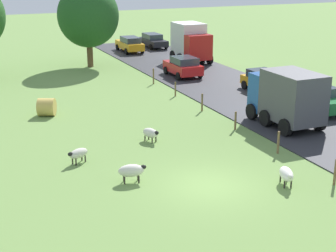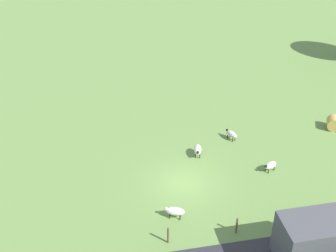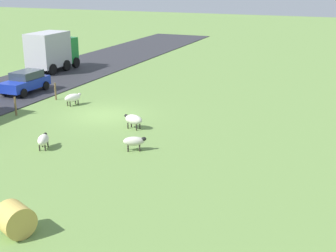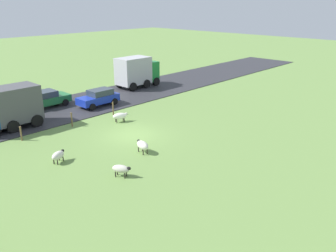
% 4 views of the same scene
% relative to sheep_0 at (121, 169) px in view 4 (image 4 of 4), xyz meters
% --- Properties ---
extents(ground_plane, '(160.00, 160.00, 0.00)m').
position_rel_sheep_0_xyz_m(ground_plane, '(4.51, -4.81, -0.49)').
color(ground_plane, '#6B8E47').
extents(road_strip, '(8.00, 80.00, 0.06)m').
position_rel_sheep_0_xyz_m(road_strip, '(14.30, -4.81, -0.46)').
color(road_strip, '#2D2D33').
rests_on(road_strip, ground_plane).
extents(sheep_0, '(1.18, 0.88, 0.73)m').
position_rel_sheep_0_xyz_m(sheep_0, '(0.00, 0.00, 0.00)').
color(sheep_0, beige).
rests_on(sheep_0, ground_plane).
extents(sheep_1, '(0.86, 1.16, 0.74)m').
position_rel_sheep_0_xyz_m(sheep_1, '(4.32, 1.50, -0.01)').
color(sheep_1, silver).
rests_on(sheep_1, ground_plane).
extents(sheep_2, '(0.91, 1.33, 0.79)m').
position_rel_sheep_0_xyz_m(sheep_2, '(7.59, -6.09, 0.03)').
color(sheep_2, white).
rests_on(sheep_2, ground_plane).
extents(sheep_3, '(1.29, 0.79, 0.83)m').
position_rel_sheep_0_xyz_m(sheep_3, '(1.58, -3.12, 0.05)').
color(sheep_3, silver).
rests_on(sheep_3, ground_plane).
extents(fence_post_0, '(0.12, 0.12, 1.20)m').
position_rel_sheep_0_xyz_m(fence_post_0, '(9.54, -6.90, 0.11)').
color(fence_post_0, brown).
rests_on(fence_post_0, ground_plane).
extents(fence_post_1, '(0.12, 0.12, 1.16)m').
position_rel_sheep_0_xyz_m(fence_post_1, '(9.54, -2.73, 0.09)').
color(fence_post_1, brown).
rests_on(fence_post_1, ground_plane).
extents(fence_post_2, '(0.12, 0.12, 1.08)m').
position_rel_sheep_0_xyz_m(fence_post_2, '(9.54, 1.44, 0.05)').
color(fence_post_2, brown).
rests_on(fence_post_2, ground_plane).
extents(truck_1, '(2.63, 4.70, 3.25)m').
position_rel_sheep_0_xyz_m(truck_1, '(12.57, 0.85, 1.31)').
color(truck_1, '#1E4C99').
rests_on(truck_1, road_strip).
extents(truck_2, '(2.61, 4.99, 3.47)m').
position_rel_sheep_0_xyz_m(truck_2, '(15.81, -15.33, 1.41)').
color(truck_2, '#197F33').
rests_on(truck_2, road_strip).
extents(car_4, '(1.94, 3.95, 1.55)m').
position_rel_sheep_0_xyz_m(car_4, '(12.70, -7.67, 0.37)').
color(car_4, '#1933B2').
rests_on(car_4, road_strip).
extents(car_6, '(2.15, 4.20, 1.54)m').
position_rel_sheep_0_xyz_m(car_6, '(15.96, -3.97, 0.37)').
color(car_6, '#237238').
rests_on(car_6, road_strip).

